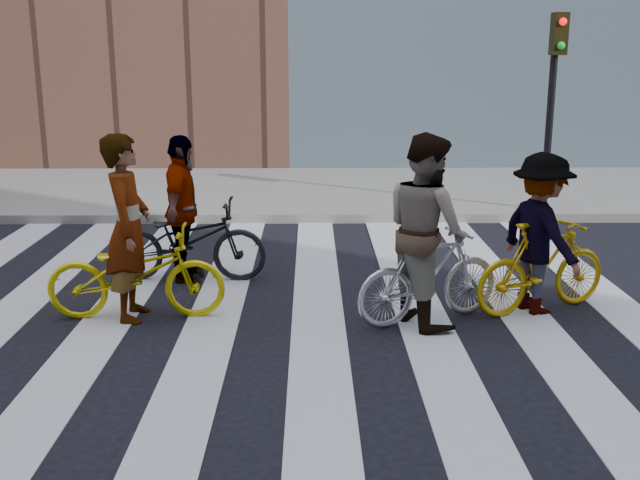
{
  "coord_description": "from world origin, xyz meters",
  "views": [
    {
      "loc": [
        0.47,
        -6.91,
        2.74
      ],
      "look_at": [
        0.57,
        0.3,
        0.91
      ],
      "focal_mm": 42.0,
      "sensor_mm": 36.0,
      "label": 1
    }
  ],
  "objects_px": {
    "bike_silver_mid": "(429,276)",
    "traffic_signal": "(554,80)",
    "bike_yellow_right": "(543,267)",
    "rider_left": "(128,228)",
    "bike_yellow_left": "(136,274)",
    "rider_right": "(540,234)",
    "rider_rear": "(182,209)",
    "bike_dark_rear": "(188,240)",
    "rider_mid": "(426,230)"
  },
  "relations": [
    {
      "from": "traffic_signal",
      "to": "bike_dark_rear",
      "type": "relative_size",
      "value": 1.74
    },
    {
      "from": "rider_left",
      "to": "bike_yellow_right",
      "type": "bearing_deg",
      "value": -90.56
    },
    {
      "from": "traffic_signal",
      "to": "rider_left",
      "type": "bearing_deg",
      "value": -140.83
    },
    {
      "from": "bike_silver_mid",
      "to": "bike_dark_rear",
      "type": "xyz_separation_m",
      "value": [
        -2.72,
        1.49,
        0.01
      ]
    },
    {
      "from": "rider_mid",
      "to": "rider_right",
      "type": "bearing_deg",
      "value": -100.13
    },
    {
      "from": "bike_yellow_left",
      "to": "rider_right",
      "type": "bearing_deg",
      "value": -90.52
    },
    {
      "from": "bike_yellow_right",
      "to": "rider_mid",
      "type": "bearing_deg",
      "value": 79.91
    },
    {
      "from": "bike_yellow_right",
      "to": "rider_rear",
      "type": "distance_m",
      "value": 4.22
    },
    {
      "from": "rider_mid",
      "to": "rider_rear",
      "type": "distance_m",
      "value": 3.1
    },
    {
      "from": "rider_left",
      "to": "bike_silver_mid",
      "type": "bearing_deg",
      "value": -95.35
    },
    {
      "from": "traffic_signal",
      "to": "bike_yellow_right",
      "type": "bearing_deg",
      "value": -107.51
    },
    {
      "from": "bike_dark_rear",
      "to": "rider_rear",
      "type": "distance_m",
      "value": 0.39
    },
    {
      "from": "rider_mid",
      "to": "rider_right",
      "type": "xyz_separation_m",
      "value": [
        1.26,
        0.3,
        -0.12
      ]
    },
    {
      "from": "rider_rear",
      "to": "bike_yellow_right",
      "type": "bearing_deg",
      "value": -104.52
    },
    {
      "from": "bike_silver_mid",
      "to": "rider_right",
      "type": "distance_m",
      "value": 1.3
    },
    {
      "from": "bike_silver_mid",
      "to": "bike_dark_rear",
      "type": "distance_m",
      "value": 3.1
    },
    {
      "from": "bike_silver_mid",
      "to": "rider_mid",
      "type": "height_order",
      "value": "rider_mid"
    },
    {
      "from": "bike_yellow_right",
      "to": "rider_left",
      "type": "xyz_separation_m",
      "value": [
        -4.36,
        -0.14,
        0.47
      ]
    },
    {
      "from": "rider_left",
      "to": "rider_right",
      "type": "bearing_deg",
      "value": -90.54
    },
    {
      "from": "bike_yellow_right",
      "to": "bike_silver_mid",
      "type": "bearing_deg",
      "value": 80.41
    },
    {
      "from": "bike_yellow_left",
      "to": "bike_dark_rear",
      "type": "relative_size",
      "value": 0.96
    },
    {
      "from": "bike_dark_rear",
      "to": "bike_silver_mid",
      "type": "bearing_deg",
      "value": -116.78
    },
    {
      "from": "rider_rear",
      "to": "traffic_signal",
      "type": "bearing_deg",
      "value": -56.22
    },
    {
      "from": "bike_yellow_right",
      "to": "rider_right",
      "type": "height_order",
      "value": "rider_right"
    },
    {
      "from": "bike_yellow_right",
      "to": "rider_left",
      "type": "distance_m",
      "value": 4.38
    },
    {
      "from": "rider_right",
      "to": "rider_mid",
      "type": "bearing_deg",
      "value": 80.41
    },
    {
      "from": "traffic_signal",
      "to": "rider_mid",
      "type": "bearing_deg",
      "value": -119.44
    },
    {
      "from": "traffic_signal",
      "to": "rider_rear",
      "type": "height_order",
      "value": "traffic_signal"
    },
    {
      "from": "rider_left",
      "to": "bike_dark_rear",
      "type": "bearing_deg",
      "value": -18.25
    },
    {
      "from": "bike_yellow_left",
      "to": "rider_rear",
      "type": "height_order",
      "value": "rider_rear"
    },
    {
      "from": "bike_silver_mid",
      "to": "traffic_signal",
      "type": "bearing_deg",
      "value": -52.45
    },
    {
      "from": "bike_dark_rear",
      "to": "bike_yellow_right",
      "type": "bearing_deg",
      "value": -104.71
    },
    {
      "from": "bike_yellow_left",
      "to": "bike_yellow_right",
      "type": "bearing_deg",
      "value": -90.54
    },
    {
      "from": "bike_dark_rear",
      "to": "rider_left",
      "type": "height_order",
      "value": "rider_left"
    },
    {
      "from": "rider_left",
      "to": "rider_mid",
      "type": "distance_m",
      "value": 3.05
    },
    {
      "from": "bike_silver_mid",
      "to": "rider_mid",
      "type": "xyz_separation_m",
      "value": [
        -0.05,
        0.0,
        0.49
      ]
    },
    {
      "from": "bike_silver_mid",
      "to": "rider_rear",
      "type": "xyz_separation_m",
      "value": [
        -2.77,
        1.49,
        0.39
      ]
    },
    {
      "from": "bike_dark_rear",
      "to": "rider_left",
      "type": "distance_m",
      "value": 1.46
    },
    {
      "from": "bike_yellow_right",
      "to": "rider_mid",
      "type": "relative_size",
      "value": 0.85
    },
    {
      "from": "bike_yellow_right",
      "to": "rider_rear",
      "type": "height_order",
      "value": "rider_rear"
    },
    {
      "from": "rider_right",
      "to": "rider_rear",
      "type": "xyz_separation_m",
      "value": [
        -3.98,
        1.19,
        0.03
      ]
    },
    {
      "from": "bike_yellow_left",
      "to": "rider_rear",
      "type": "relative_size",
      "value": 1.03
    },
    {
      "from": "rider_right",
      "to": "bike_yellow_right",
      "type": "bearing_deg",
      "value": -112.93
    },
    {
      "from": "bike_silver_mid",
      "to": "rider_left",
      "type": "relative_size",
      "value": 0.85
    },
    {
      "from": "bike_yellow_right",
      "to": "rider_rear",
      "type": "bearing_deg",
      "value": 50.6
    },
    {
      "from": "rider_left",
      "to": "rider_rear",
      "type": "relative_size",
      "value": 1.09
    },
    {
      "from": "bike_dark_rear",
      "to": "rider_left",
      "type": "bearing_deg",
      "value": 166.09
    },
    {
      "from": "rider_mid",
      "to": "bike_silver_mid",
      "type": "bearing_deg",
      "value": -113.46
    },
    {
      "from": "traffic_signal",
      "to": "bike_yellow_right",
      "type": "distance_m",
      "value": 5.13
    },
    {
      "from": "rider_left",
      "to": "rider_rear",
      "type": "height_order",
      "value": "rider_left"
    }
  ]
}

